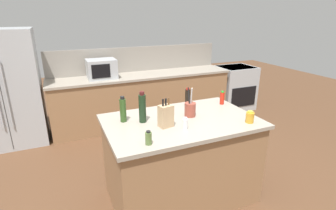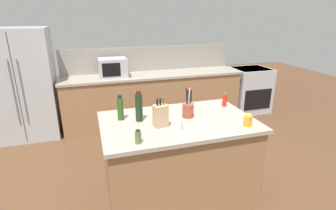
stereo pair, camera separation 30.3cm
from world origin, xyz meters
name	(u,v)px [view 1 (the left image)]	position (x,y,z in m)	size (l,w,h in m)	color
ground_plane	(180,194)	(0.00, 0.00, 0.00)	(14.00, 14.00, 0.00)	brown
back_counter_run	(144,99)	(0.30, 2.20, 0.47)	(3.31, 0.66, 0.94)	#936B47
wall_backsplash	(137,59)	(0.30, 2.52, 1.17)	(3.27, 0.03, 0.46)	gray
kitchen_island	(180,159)	(0.00, 0.00, 0.47)	(1.59, 1.01, 0.94)	#936B47
refrigerator	(6,89)	(-1.89, 2.25, 0.89)	(0.99, 0.75, 1.79)	#ADB2B7
range_oven	(235,87)	(2.38, 2.20, 0.47)	(0.76, 0.65, 0.92)	#ADB2B7
microwave	(102,69)	(-0.43, 2.20, 1.10)	(0.48, 0.39, 0.32)	#ADB2B7
knife_block	(166,116)	(-0.22, -0.10, 1.05)	(0.15, 0.12, 0.29)	tan
utensil_crock	(190,109)	(0.13, 0.05, 1.02)	(0.12, 0.12, 0.32)	brown
olive_oil_bottle	(123,110)	(-0.57, 0.20, 1.07)	(0.07, 0.07, 0.27)	#2D4C1E
wine_bottle	(142,108)	(-0.39, 0.11, 1.09)	(0.07, 0.07, 0.32)	black
honey_jar	(250,117)	(0.61, -0.34, 1.00)	(0.08, 0.08, 0.12)	gold
soy_sauce_bottle	(188,97)	(0.28, 0.40, 1.04)	(0.06, 0.06, 0.21)	black
salt_shaker	(185,123)	(-0.06, -0.22, 1.00)	(0.05, 0.05, 0.12)	silver
hot_sauce_bottle	(222,98)	(0.68, 0.25, 1.02)	(0.05, 0.05, 0.17)	red
spice_jar_oregano	(149,138)	(-0.49, -0.38, 1.00)	(0.06, 0.06, 0.12)	#567038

